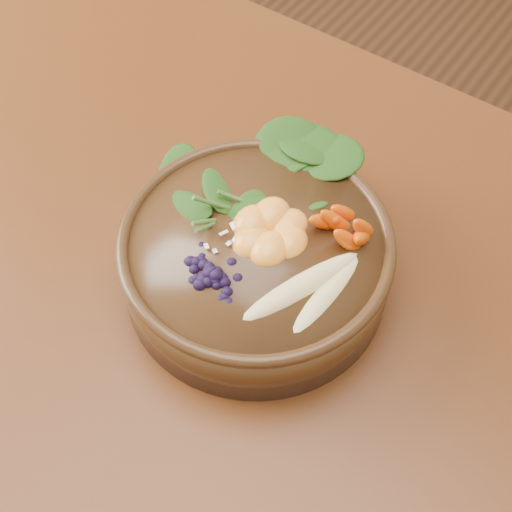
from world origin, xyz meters
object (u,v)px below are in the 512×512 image
banana_halves (315,282)px  blueberry_pile (212,262)px  kale_heap (271,173)px  stoneware_bowl (256,262)px  dining_table (105,293)px  carrot_cluster (349,207)px  mandarin_cluster (271,223)px

banana_halves → blueberry_pile: bearing=-141.5°
kale_heap → stoneware_bowl: bearing=-67.3°
dining_table → stoneware_bowl: 0.22m
carrot_cluster → mandarin_cluster: bearing=-129.8°
mandarin_cluster → blueberry_pile: bearing=-103.4°
carrot_cluster → banana_halves: size_ratio=0.51×
mandarin_cluster → blueberry_pile: size_ratio=0.69×
dining_table → carrot_cluster: carrot_cluster is taller
carrot_cluster → blueberry_pile: size_ratio=0.60×
stoneware_bowl → blueberry_pile: size_ratio=2.16×
dining_table → banana_halves: banana_halves is taller
dining_table → mandarin_cluster: bearing=24.4°
dining_table → carrot_cluster: bearing=27.5°
mandarin_cluster → blueberry_pile: blueberry_pile is taller
stoneware_bowl → kale_heap: size_ratio=1.53×
dining_table → mandarin_cluster: (0.18, 0.08, 0.18)m
stoneware_bowl → blueberry_pile: blueberry_pile is taller
stoneware_bowl → banana_halves: 0.09m
stoneware_bowl → banana_halves: size_ratio=1.85×
stoneware_bowl → mandarin_cluster: 0.05m
dining_table → mandarin_cluster: 0.26m
dining_table → blueberry_pile: bearing=4.0°
dining_table → kale_heap: (0.15, 0.13, 0.18)m
carrot_cluster → mandarin_cluster: 0.07m
kale_heap → mandarin_cluster: 0.06m
banana_halves → kale_heap: bearing=156.5°
dining_table → stoneware_bowl: (0.17, 0.07, 0.13)m
kale_heap → banana_halves: (0.10, -0.08, -0.01)m
carrot_cluster → banana_halves: 0.08m
stoneware_bowl → carrot_cluster: carrot_cluster is taller
banana_halves → mandarin_cluster: 0.08m
kale_heap → carrot_cluster: bearing=-3.7°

